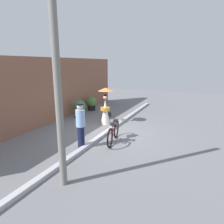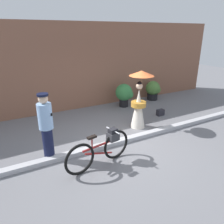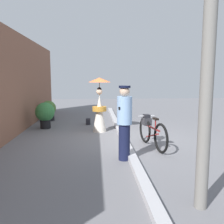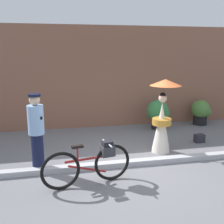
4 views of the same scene
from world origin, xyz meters
name	(u,v)px [view 4 (image 4 of 4)]	position (x,y,z in m)	size (l,w,h in m)	color
ground_plane	(125,166)	(0.00, 0.00, 0.00)	(30.00, 30.00, 0.00)	slate
building_wall	(98,77)	(0.00, 3.58, 1.69)	(14.00, 0.40, 3.38)	brown
sidewalk_curb	(125,163)	(0.00, 0.00, 0.06)	(14.00, 0.20, 0.12)	#B2B2B7
bicycle_near_officer	(91,163)	(-0.86, -0.68, 0.44)	(1.78, 0.52, 0.84)	black
person_officer	(36,131)	(-1.90, 0.18, 0.91)	(0.34, 0.34, 1.70)	#141938
person_with_parasol	(162,116)	(1.17, 0.70, 0.94)	(0.79, 0.79, 1.88)	silver
potted_plant_by_door	(158,112)	(1.86, 2.70, 0.56)	(0.73, 0.71, 0.98)	black
potted_plant_small	(201,111)	(3.55, 2.90, 0.48)	(0.67, 0.65, 0.88)	black
backpack_on_pavement	(199,138)	(2.51, 1.14, 0.12)	(0.28, 0.18, 0.24)	#26262D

